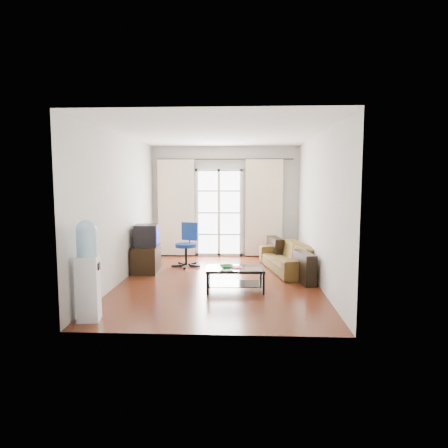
% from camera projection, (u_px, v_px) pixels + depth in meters
% --- Properties ---
extents(floor, '(5.20, 5.20, 0.00)m').
position_uv_depth(floor, '(219.00, 281.00, 7.42)').
color(floor, '#5E2916').
rests_on(floor, ground).
extents(ceiling, '(5.20, 5.20, 0.00)m').
position_uv_depth(ceiling, '(218.00, 134.00, 7.13)').
color(ceiling, white).
rests_on(ceiling, wall_back).
extents(wall_back, '(3.60, 0.02, 2.70)m').
position_uv_depth(wall_back, '(225.00, 202.00, 9.86)').
color(wall_back, silver).
rests_on(wall_back, floor).
extents(wall_front, '(3.60, 0.02, 2.70)m').
position_uv_depth(wall_front, '(205.00, 224.00, 4.69)').
color(wall_front, silver).
rests_on(wall_front, floor).
extents(wall_left, '(0.02, 5.20, 2.70)m').
position_uv_depth(wall_left, '(121.00, 209.00, 7.36)').
color(wall_left, silver).
rests_on(wall_left, floor).
extents(wall_right, '(0.02, 5.20, 2.70)m').
position_uv_depth(wall_right, '(318.00, 209.00, 7.19)').
color(wall_right, silver).
rests_on(wall_right, floor).
extents(french_door, '(1.16, 0.06, 2.15)m').
position_uv_depth(french_door, '(219.00, 213.00, 9.84)').
color(french_door, white).
rests_on(french_door, wall_back).
extents(curtain_rod, '(3.30, 0.04, 0.04)m').
position_uv_depth(curtain_rod, '(225.00, 159.00, 9.65)').
color(curtain_rod, '#4C3F2D').
rests_on(curtain_rod, wall_back).
extents(curtain_left, '(0.90, 0.07, 2.35)m').
position_uv_depth(curtain_left, '(176.00, 208.00, 9.81)').
color(curtain_left, '#FFEDCD').
rests_on(curtain_left, curtain_rod).
extents(curtain_right, '(0.90, 0.07, 2.35)m').
position_uv_depth(curtain_right, '(264.00, 208.00, 9.71)').
color(curtain_right, '#FFEDCD').
rests_on(curtain_right, curtain_rod).
extents(radiator, '(0.64, 0.12, 0.64)m').
position_uv_depth(radiator, '(257.00, 243.00, 9.83)').
color(radiator, '#9F9FA2').
rests_on(radiator, floor).
extents(sofa, '(2.23, 1.51, 0.57)m').
position_uv_depth(sofa, '(288.00, 257.00, 8.25)').
color(sofa, brown).
rests_on(sofa, floor).
extents(coffee_table, '(1.00, 0.60, 0.40)m').
position_uv_depth(coffee_table, '(235.00, 276.00, 6.75)').
color(coffee_table, silver).
rests_on(coffee_table, floor).
extents(bowl, '(0.30, 0.30, 0.06)m').
position_uv_depth(bowl, '(226.00, 267.00, 6.68)').
color(bowl, '#35944D').
rests_on(bowl, coffee_table).
extents(book, '(0.22, 0.25, 0.02)m').
position_uv_depth(book, '(233.00, 268.00, 6.72)').
color(book, '#A32014').
rests_on(book, coffee_table).
extents(remote, '(0.18, 0.06, 0.02)m').
position_uv_depth(remote, '(233.00, 268.00, 6.70)').
color(remote, black).
rests_on(remote, coffee_table).
extents(tv_stand, '(0.53, 0.76, 0.54)m').
position_uv_depth(tv_stand, '(146.00, 259.00, 8.14)').
color(tv_stand, black).
rests_on(tv_stand, floor).
extents(crt_tv, '(0.52, 0.52, 0.44)m').
position_uv_depth(crt_tv, '(146.00, 235.00, 8.05)').
color(crt_tv, black).
rests_on(crt_tv, tv_stand).
extents(task_chair, '(0.80, 0.80, 0.95)m').
position_uv_depth(task_chair, '(187.00, 254.00, 8.68)').
color(task_chair, black).
rests_on(task_chair, floor).
extents(water_cooler, '(0.32, 0.32, 1.35)m').
position_uv_depth(water_cooler, '(88.00, 268.00, 5.27)').
color(water_cooler, white).
rests_on(water_cooler, floor).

